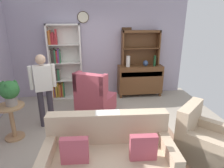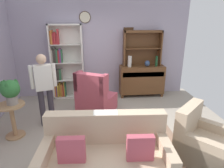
% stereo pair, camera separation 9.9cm
% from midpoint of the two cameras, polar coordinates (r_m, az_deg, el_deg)
% --- Properties ---
extents(ground_plane, '(5.40, 4.60, 0.02)m').
position_cam_midpoint_polar(ground_plane, '(4.15, -0.44, -13.61)').
color(ground_plane, '#9E9384').
extents(wall_back, '(5.00, 0.09, 2.80)m').
position_cam_midpoint_polar(wall_back, '(5.69, -2.40, 10.57)').
color(wall_back, '#A399AD').
rests_on(wall_back, ground_plane).
extents(area_rug, '(2.22, 1.92, 0.01)m').
position_cam_midpoint_polar(area_rug, '(3.91, 2.99, -15.61)').
color(area_rug, '#846651').
rests_on(area_rug, ground_plane).
extents(bookshelf, '(0.90, 0.30, 2.10)m').
position_cam_midpoint_polar(bookshelf, '(5.62, -13.52, 5.90)').
color(bookshelf, silver).
rests_on(bookshelf, ground_plane).
extents(sideboard, '(1.30, 0.45, 0.92)m').
position_cam_midpoint_polar(sideboard, '(5.80, 9.25, 1.41)').
color(sideboard, brown).
rests_on(sideboard, ground_plane).
extents(sideboard_hutch, '(1.10, 0.26, 1.00)m').
position_cam_midpoint_polar(sideboard_hutch, '(5.69, 9.52, 11.89)').
color(sideboard_hutch, brown).
rests_on(sideboard_hutch, sideboard).
extents(vase_tall, '(0.11, 0.11, 0.31)m').
position_cam_midpoint_polar(vase_tall, '(5.50, 5.79, 6.70)').
color(vase_tall, beige).
rests_on(vase_tall, sideboard).
extents(vase_round, '(0.15, 0.15, 0.17)m').
position_cam_midpoint_polar(vase_round, '(5.65, 10.96, 6.04)').
color(vase_round, '#33476B').
rests_on(vase_round, sideboard).
extents(bottle_wine, '(0.07, 0.07, 0.30)m').
position_cam_midpoint_polar(bottle_wine, '(5.69, 13.59, 6.65)').
color(bottle_wine, '#194223').
rests_on(bottle_wine, sideboard).
extents(couch_floral, '(1.84, 0.94, 0.90)m').
position_cam_midpoint_polar(couch_floral, '(2.96, -0.73, -21.12)').
color(couch_floral, '#C6AD8E').
rests_on(couch_floral, ground_plane).
extents(armchair_floral, '(1.08, 1.08, 0.88)m').
position_cam_midpoint_polar(armchair_floral, '(3.62, 25.86, -15.42)').
color(armchair_floral, '#C6AD8E').
rests_on(armchair_floral, ground_plane).
extents(wingback_chair, '(1.07, 1.08, 1.05)m').
position_cam_midpoint_polar(wingback_chair, '(4.70, -4.47, -4.19)').
color(wingback_chair, '#B74C5B').
rests_on(wingback_chair, ground_plane).
extents(plant_stand, '(0.52, 0.52, 0.69)m').
position_cam_midpoint_polar(plant_stand, '(4.19, -26.93, -8.74)').
color(plant_stand, '#A87F56').
rests_on(plant_stand, ground_plane).
extents(potted_plant_large, '(0.34, 0.34, 0.47)m').
position_cam_midpoint_polar(potted_plant_large, '(3.99, -27.43, -1.64)').
color(potted_plant_large, gray).
rests_on(potted_plant_large, plant_stand).
extents(person_reading, '(0.52, 0.29, 1.56)m').
position_cam_midpoint_polar(person_reading, '(4.20, -18.90, -0.39)').
color(person_reading, '#38333D').
rests_on(person_reading, ground_plane).
extents(coffee_table, '(0.80, 0.50, 0.42)m').
position_cam_midpoint_polar(coffee_table, '(3.76, -0.77, -10.88)').
color(coffee_table, brown).
rests_on(coffee_table, ground_plane).
extents(book_stack, '(0.21, 0.15, 0.07)m').
position_cam_midpoint_polar(book_stack, '(3.71, -0.50, -9.52)').
color(book_stack, '#337247').
rests_on(book_stack, coffee_table).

